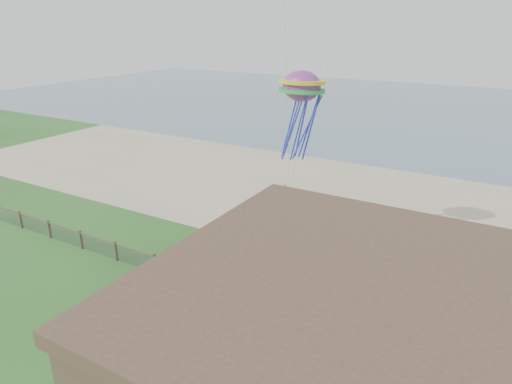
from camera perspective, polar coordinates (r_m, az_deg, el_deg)
ground at (r=21.37m, az=-17.43°, el=-18.92°), size 160.00×160.00×0.00m
sand_beach at (r=37.43m, az=7.66°, el=-0.37°), size 72.00×20.00×0.02m
ocean at (r=78.71m, az=20.43°, el=9.60°), size 160.00×68.00×0.02m
chainlink_fence at (r=24.58m, az=-7.24°, el=-10.77°), size 36.20×0.20×1.25m
picnic_table at (r=21.81m, az=-0.17°, el=-15.45°), size 2.30×1.88×0.87m
octopus_kite at (r=27.74m, az=5.62°, el=9.91°), size 3.17×2.46×5.95m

